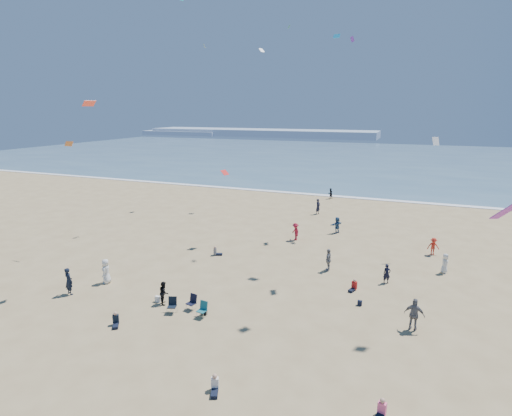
% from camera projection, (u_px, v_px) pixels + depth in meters
% --- Properties ---
extents(ground, '(220.00, 220.00, 0.00)m').
position_uv_depth(ground, '(149.00, 394.00, 17.83)').
color(ground, tan).
rests_on(ground, ground).
extents(ocean, '(220.00, 100.00, 0.06)m').
position_uv_depth(ocean, '(372.00, 159.00, 103.57)').
color(ocean, '#476B84').
rests_on(ocean, ground).
extents(surf_line, '(220.00, 1.20, 0.08)m').
position_uv_depth(surf_line, '(336.00, 196.00, 58.44)').
color(surf_line, white).
rests_on(surf_line, ground).
extents(headland_far, '(110.00, 20.00, 3.20)m').
position_uv_depth(headland_far, '(260.00, 133.00, 192.35)').
color(headland_far, '#7A8EA8').
rests_on(headland_far, ground).
extents(headland_near, '(40.00, 14.00, 2.00)m').
position_uv_depth(headland_near, '(183.00, 133.00, 202.30)').
color(headland_near, '#7A8EA8').
rests_on(headland_near, ground).
extents(standing_flyers, '(26.81, 47.17, 1.94)m').
position_uv_depth(standing_flyers, '(318.00, 261.00, 31.33)').
color(standing_flyers, black).
rests_on(standing_flyers, ground).
extents(seated_group, '(16.09, 16.34, 0.84)m').
position_uv_depth(seated_group, '(251.00, 312.00, 24.17)').
color(seated_group, silver).
rests_on(seated_group, ground).
extents(chair_cluster, '(2.71, 1.54, 1.00)m').
position_uv_depth(chair_cluster, '(188.00, 306.00, 24.78)').
color(chair_cluster, black).
rests_on(chair_cluster, ground).
extents(white_tote, '(0.35, 0.20, 0.40)m').
position_uv_depth(white_tote, '(158.00, 299.00, 26.36)').
color(white_tote, white).
rests_on(white_tote, ground).
extents(black_backpack, '(0.30, 0.22, 0.38)m').
position_uv_depth(black_backpack, '(204.00, 312.00, 24.70)').
color(black_backpack, black).
rests_on(black_backpack, ground).
extents(navy_bag, '(0.28, 0.18, 0.34)m').
position_uv_depth(navy_bag, '(360.00, 303.00, 25.89)').
color(navy_bag, black).
rests_on(navy_bag, ground).
extents(kites_aloft, '(38.84, 38.50, 28.77)m').
position_uv_depth(kites_aloft, '(406.00, 76.00, 23.92)').
color(kites_aloft, white).
rests_on(kites_aloft, ground).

